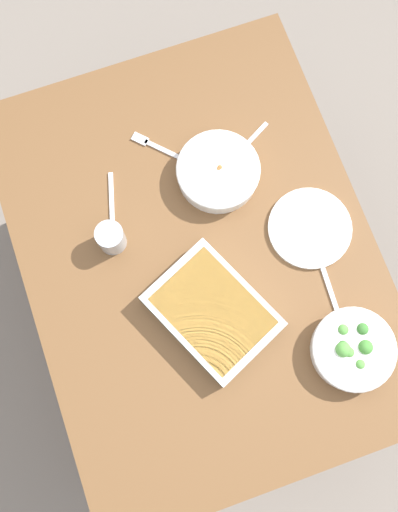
# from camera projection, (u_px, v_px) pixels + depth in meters

# --- Properties ---
(ground_plane) EXTENTS (6.00, 6.00, 0.00)m
(ground_plane) POSITION_uv_depth(u_px,v_px,m) (199.00, 299.00, 2.27)
(ground_plane) COLOR slate
(dining_table) EXTENTS (1.20, 0.90, 0.74)m
(dining_table) POSITION_uv_depth(u_px,v_px,m) (199.00, 263.00, 1.64)
(dining_table) COLOR brown
(dining_table) RESTS_ON ground_plane
(stew_bowl) EXTENTS (0.22, 0.22, 0.06)m
(stew_bowl) POSITION_uv_depth(u_px,v_px,m) (218.00, 172.00, 1.57)
(stew_bowl) COLOR silver
(stew_bowl) RESTS_ON dining_table
(broccoli_bowl) EXTENTS (0.21, 0.21, 0.07)m
(broccoli_bowl) POSITION_uv_depth(u_px,v_px,m) (353.00, 349.00, 1.46)
(broccoli_bowl) COLOR silver
(broccoli_bowl) RESTS_ON dining_table
(baking_dish) EXTENTS (0.36, 0.32, 0.06)m
(baking_dish) POSITION_uv_depth(u_px,v_px,m) (213.00, 312.00, 1.48)
(baking_dish) COLOR silver
(baking_dish) RESTS_ON dining_table
(drink_cup) EXTENTS (0.07, 0.07, 0.08)m
(drink_cup) POSITION_uv_depth(u_px,v_px,m) (111.00, 238.00, 1.52)
(drink_cup) COLOR #B2BCC6
(drink_cup) RESTS_ON dining_table
(side_plate) EXTENTS (0.22, 0.22, 0.01)m
(side_plate) POSITION_uv_depth(u_px,v_px,m) (310.00, 228.00, 1.56)
(side_plate) COLOR silver
(side_plate) RESTS_ON dining_table
(spoon_by_stew) EXTENTS (0.10, 0.16, 0.01)m
(spoon_by_stew) POSITION_uv_depth(u_px,v_px,m) (240.00, 152.00, 1.61)
(spoon_by_stew) COLOR silver
(spoon_by_stew) RESTS_ON dining_table
(spoon_by_broccoli) EXTENTS (0.18, 0.03, 0.01)m
(spoon_by_broccoli) POSITION_uv_depth(u_px,v_px,m) (334.00, 302.00, 1.52)
(spoon_by_broccoli) COLOR silver
(spoon_by_broccoli) RESTS_ON dining_table
(spoon_spare) EXTENTS (0.17, 0.07, 0.01)m
(spoon_spare) POSITION_uv_depth(u_px,v_px,m) (112.00, 213.00, 1.57)
(spoon_spare) COLOR silver
(spoon_spare) RESTS_ON dining_table
(fork_on_table) EXTENTS (0.14, 0.14, 0.01)m
(fork_on_table) POSITION_uv_depth(u_px,v_px,m) (157.00, 147.00, 1.61)
(fork_on_table) COLOR silver
(fork_on_table) RESTS_ON dining_table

